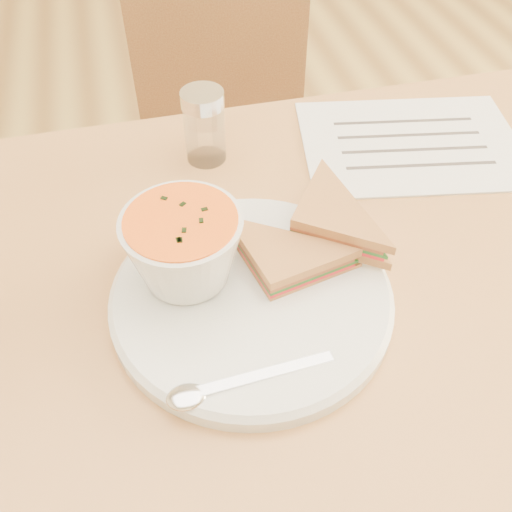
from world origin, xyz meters
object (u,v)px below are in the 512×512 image
object	(u,v)px
condiment_shaker	(204,126)
chair_far	(224,168)
dining_table	(307,421)
soup_bowl	(185,251)
plate	(251,298)

from	to	relation	value
condiment_shaker	chair_far	bearing A→B (deg)	76.75
dining_table	condiment_shaker	distance (m)	0.50
chair_far	soup_bowl	distance (m)	0.71
dining_table	plate	xyz separation A→B (m)	(-0.10, -0.03, 0.38)
chair_far	plate	world-z (taller)	chair_far
plate	soup_bowl	xyz separation A→B (m)	(-0.06, 0.04, 0.05)
chair_far	condiment_shaker	distance (m)	0.52
chair_far	soup_bowl	world-z (taller)	chair_far
soup_bowl	dining_table	bearing A→B (deg)	-3.20
chair_far	plate	distance (m)	0.71
dining_table	plate	bearing A→B (deg)	-164.02
dining_table	chair_far	xyz separation A→B (m)	(-0.01, 0.60, 0.06)
soup_bowl	condiment_shaker	bearing A→B (deg)	74.74
soup_bowl	condiment_shaker	world-z (taller)	same
plate	condiment_shaker	xyz separation A→B (m)	(0.00, 0.26, 0.04)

